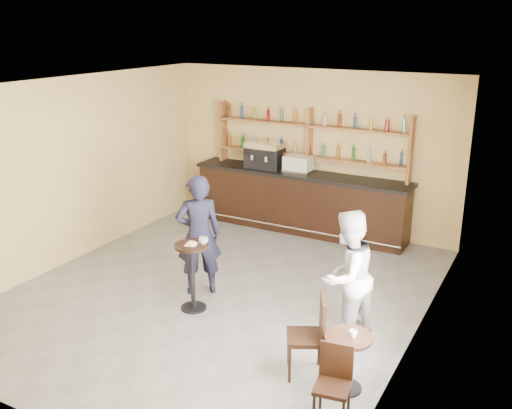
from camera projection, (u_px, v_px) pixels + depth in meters
The scene contains 23 objects.
floor at pixel (221, 292), 8.99m from camera, with size 7.00×7.00×0.00m, color slate.
ceiling at pixel (216, 86), 8.00m from camera, with size 7.00×7.00×0.00m, color white.
wall_back at pixel (312, 150), 11.42m from camera, with size 7.00×7.00×0.00m, color #F7D58C.
wall_front at pixel (28, 286), 5.57m from camera, with size 7.00×7.00×0.00m, color #F7D58C.
wall_left at pixel (72, 171), 9.86m from camera, with size 7.00×7.00×0.00m, color #F7D58C.
wall_right at pixel (422, 228), 7.13m from camera, with size 7.00×7.00×0.00m, color #F7D58C.
window_pane at pixel (395, 253), 6.10m from camera, with size 2.00×2.00×0.00m, color white.
window_frame at pixel (395, 253), 6.10m from camera, with size 0.04×1.70×2.10m, color black, non-canonical shape.
shelf_unit at pixel (309, 141), 11.25m from camera, with size 4.00×0.26×1.40m, color brown, non-canonical shape.
liquor_bottles at pixel (310, 132), 11.19m from camera, with size 3.68×0.10×1.00m, color #8C5919, non-canonical shape.
bar_counter at pixel (300, 202), 11.47m from camera, with size 4.46×0.87×1.21m, color black, non-canonical shape.
espresso_machine at pixel (265, 155), 11.57m from camera, with size 0.74×0.47×0.53m, color black, non-canonical shape.
pastry_case at pixel (299, 164), 11.25m from camera, with size 0.55×0.44×0.33m, color silver, non-canonical shape.
pedestal_table at pixel (193, 277), 8.31m from camera, with size 0.50×0.50×1.02m, color black, non-canonical shape.
napkin at pixel (191, 244), 8.15m from camera, with size 0.17×0.17×0.00m, color white.
donut at pixel (191, 243), 8.13m from camera, with size 0.13×0.13×0.04m, color #E69B54.
cup_pedestal at pixel (203, 241), 8.15m from camera, with size 0.13×0.13×0.10m, color white.
man_main at pixel (199, 235), 8.71m from camera, with size 0.69×0.46×1.90m, color black.
cafe_table at pixel (347, 363), 6.51m from camera, with size 0.55×0.55×0.70m, color black, non-canonical shape.
cup_cafe at pixel (353, 334), 6.37m from camera, with size 0.09×0.09×0.08m, color white.
chair_west at pixel (305, 336), 6.75m from camera, with size 0.44×0.44×1.01m, color black, non-canonical shape.
chair_south at pixel (332, 387), 5.96m from camera, with size 0.36×0.36×0.84m, color black, non-canonical shape.
patron_second at pixel (346, 276), 7.43m from camera, with size 0.87×0.68×1.80m, color #A8A8AE.
Camera 1 is at (4.38, -6.87, 4.07)m, focal length 40.00 mm.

